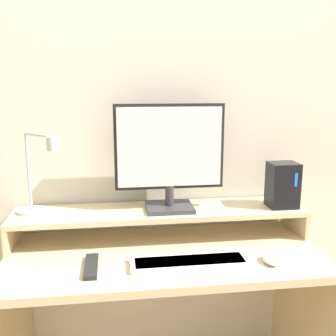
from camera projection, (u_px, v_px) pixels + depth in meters
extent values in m
cube|color=beige|center=(156.00, 113.00, 1.71)|extent=(6.00, 0.05, 2.50)
cube|color=beige|center=(165.00, 256.00, 1.52)|extent=(1.21, 0.55, 0.03)
cube|color=beige|center=(302.00, 328.00, 1.67)|extent=(0.03, 0.55, 0.71)
cube|color=beige|center=(13.00, 233.00, 1.57)|extent=(0.02, 0.25, 0.10)
cube|color=beige|center=(295.00, 219.00, 1.73)|extent=(0.02, 0.25, 0.10)
cube|color=beige|center=(160.00, 212.00, 1.64)|extent=(1.21, 0.25, 0.02)
cube|color=#38383D|center=(170.00, 207.00, 1.63)|extent=(0.19, 0.17, 0.02)
cylinder|color=#38383D|center=(170.00, 195.00, 1.62)|extent=(0.04, 0.04, 0.08)
cube|color=black|center=(169.00, 147.00, 1.58)|extent=(0.44, 0.02, 0.34)
cube|color=silver|center=(170.00, 147.00, 1.57)|extent=(0.42, 0.01, 0.32)
cylinder|color=silver|center=(31.00, 211.00, 1.59)|extent=(0.11, 0.11, 0.01)
cylinder|color=silver|center=(29.00, 172.00, 1.56)|extent=(0.01, 0.01, 0.31)
cylinder|color=silver|center=(39.00, 135.00, 1.48)|extent=(0.13, 0.13, 0.01)
cylinder|color=silver|center=(53.00, 144.00, 1.43)|extent=(0.05, 0.05, 0.05)
cube|color=black|center=(283.00, 185.00, 1.65)|extent=(0.12, 0.10, 0.19)
cube|color=#1972F2|center=(296.00, 180.00, 1.60)|extent=(0.01, 0.00, 0.06)
cube|color=white|center=(190.00, 262.00, 1.41)|extent=(0.43, 0.11, 0.02)
cube|color=silver|center=(190.00, 261.00, 1.40)|extent=(0.39, 0.09, 0.01)
ellipsoid|color=silver|center=(270.00, 259.00, 1.42)|extent=(0.05, 0.10, 0.03)
cube|color=black|center=(91.00, 266.00, 1.38)|extent=(0.05, 0.18, 0.02)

